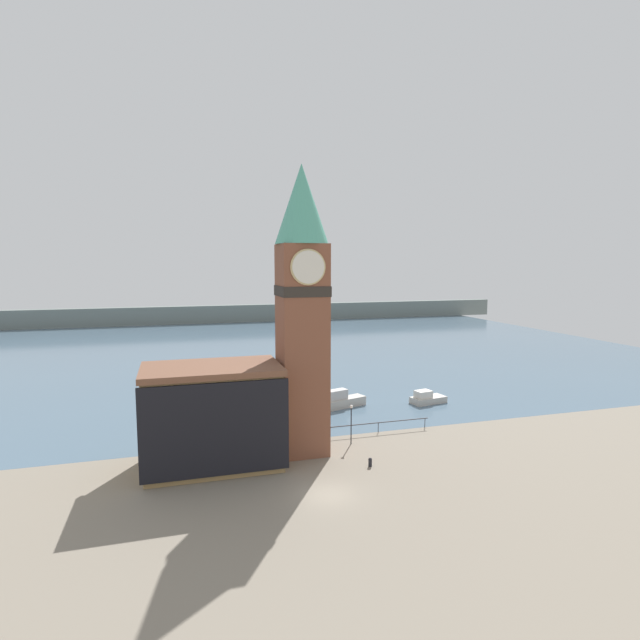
{
  "coord_description": "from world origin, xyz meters",
  "views": [
    {
      "loc": [
        -10.43,
        -33.42,
        16.9
      ],
      "look_at": [
        1.29,
        6.59,
        12.18
      ],
      "focal_mm": 28.0,
      "sensor_mm": 36.0,
      "label": 1
    }
  ],
  "objects": [
    {
      "name": "water",
      "position": [
        0.0,
        71.69,
        -0.0
      ],
      "size": [
        160.0,
        120.0,
        0.0
      ],
      "color": "slate",
      "rests_on": "ground_plane"
    },
    {
      "name": "pier_building",
      "position": [
        -7.66,
        7.91,
        4.27
      ],
      "size": [
        11.42,
        7.2,
        8.5
      ],
      "color": "#A88451",
      "rests_on": "ground_plane"
    },
    {
      "name": "clock_tower",
      "position": [
        0.3,
        8.78,
        13.49
      ],
      "size": [
        4.64,
        4.64,
        25.38
      ],
      "color": "brown",
      "rests_on": "ground_plane"
    },
    {
      "name": "lamp_post",
      "position": [
        5.13,
        9.28,
        2.66
      ],
      "size": [
        0.32,
        0.32,
        3.79
      ],
      "color": "black",
      "rests_on": "ground_plane"
    },
    {
      "name": "boat_near",
      "position": [
        8.26,
        21.04,
        0.8
      ],
      "size": [
        5.71,
        3.21,
        2.2
      ],
      "rotation": [
        0.0,
        0.0,
        0.3
      ],
      "color": "#B7B2A8",
      "rests_on": "water"
    },
    {
      "name": "ground_plane",
      "position": [
        0.0,
        0.0,
        0.0
      ],
      "size": [
        160.0,
        160.0,
        0.0
      ],
      "primitive_type": "plane",
      "color": "gray"
    },
    {
      "name": "boat_far",
      "position": [
        18.73,
        19.74,
        0.59
      ],
      "size": [
        4.58,
        2.74,
        1.62
      ],
      "rotation": [
        0.0,
        0.0,
        0.18
      ],
      "color": "#B7B2A8",
      "rests_on": "water"
    },
    {
      "name": "far_shoreline",
      "position": [
        0.0,
        111.69,
        2.5
      ],
      "size": [
        180.0,
        3.0,
        5.0
      ],
      "color": "slate",
      "rests_on": "water"
    },
    {
      "name": "pier_railing",
      "position": [
        8.81,
        11.44,
        0.96
      ],
      "size": [
        11.0,
        0.08,
        1.09
      ],
      "color": "#333338",
      "rests_on": "ground_plane"
    },
    {
      "name": "mooring_bollard_near",
      "position": [
        4.89,
        3.9,
        0.41
      ],
      "size": [
        0.32,
        0.32,
        0.75
      ],
      "color": "black",
      "rests_on": "ground_plane"
    }
  ]
}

